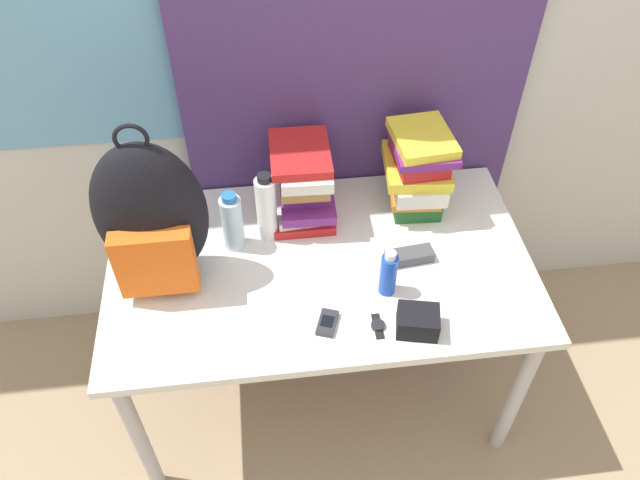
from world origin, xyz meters
The scene contains 14 objects.
ground_plane centered at (0.00, 0.00, 0.00)m, with size 12.00×12.00×0.00m, color #9E8466.
wall_back centered at (0.00, 0.87, 1.25)m, with size 6.00×0.06×2.50m.
curtain_blue centered at (0.17, 0.81, 1.25)m, with size 1.14×0.04×2.50m.
desk centered at (0.00, 0.39, 0.63)m, with size 1.34×0.78×0.71m.
backpack centered at (-0.48, 0.40, 0.94)m, with size 0.32×0.21×0.55m.
book_stack_left centered at (-0.03, 0.63, 0.83)m, with size 0.21×0.29×0.26m.
book_stack_center centered at (0.35, 0.63, 0.86)m, with size 0.23×0.28×0.30m.
water_bottle centered at (-0.26, 0.50, 0.81)m, with size 0.07×0.07×0.22m.
sports_bottle centered at (-0.15, 0.53, 0.83)m, with size 0.07×0.07×0.25m.
sunscreen_bottle centered at (0.19, 0.25, 0.78)m, with size 0.05×0.05×0.17m.
cell_phone centered at (-0.01, 0.15, 0.71)m, with size 0.08×0.10×0.02m.
sunglasses_case centered at (0.28, 0.37, 0.72)m, with size 0.15×0.07×0.04m.
camera_pouch centered at (0.24, 0.10, 0.74)m, with size 0.14×0.12×0.07m.
wristwatch centered at (0.14, 0.12, 0.71)m, with size 0.04×0.09×0.01m.
Camera 1 is at (-0.16, -0.92, 2.17)m, focal length 35.00 mm.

